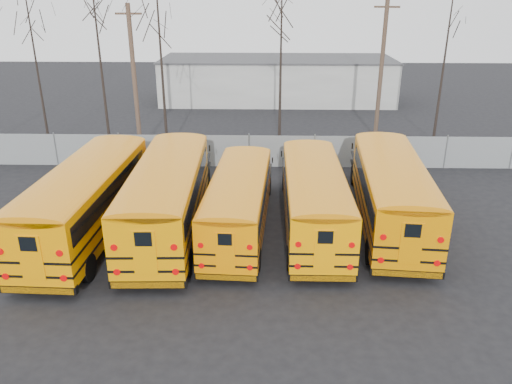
{
  "coord_description": "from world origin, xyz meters",
  "views": [
    {
      "loc": [
        1.14,
        -17.31,
        10.21
      ],
      "look_at": [
        0.62,
        3.85,
        1.6
      ],
      "focal_mm": 35.0,
      "sensor_mm": 36.0,
      "label": 1
    }
  ],
  "objects_px": {
    "bus_e": "(391,187)",
    "utility_pole_left": "(134,78)",
    "bus_d": "(314,193)",
    "bus_a": "(88,194)",
    "bus_b": "(168,190)",
    "bus_c": "(239,198)",
    "utility_pole_right": "(381,69)"
  },
  "relations": [
    {
      "from": "bus_e",
      "to": "bus_b",
      "type": "bearing_deg",
      "value": -170.45
    },
    {
      "from": "bus_d",
      "to": "utility_pole_right",
      "type": "height_order",
      "value": "utility_pole_right"
    },
    {
      "from": "bus_e",
      "to": "utility_pole_left",
      "type": "height_order",
      "value": "utility_pole_left"
    },
    {
      "from": "bus_e",
      "to": "utility_pole_left",
      "type": "bearing_deg",
      "value": 146.27
    },
    {
      "from": "bus_b",
      "to": "utility_pole_right",
      "type": "xyz_separation_m",
      "value": [
        12.41,
        15.86,
        3.06
      ]
    },
    {
      "from": "utility_pole_right",
      "to": "utility_pole_left",
      "type": "bearing_deg",
      "value": -151.07
    },
    {
      "from": "bus_d",
      "to": "bus_e",
      "type": "height_order",
      "value": "bus_e"
    },
    {
      "from": "bus_d",
      "to": "utility_pole_left",
      "type": "relative_size",
      "value": 1.16
    },
    {
      "from": "utility_pole_right",
      "to": "bus_a",
      "type": "bearing_deg",
      "value": -117.41
    },
    {
      "from": "bus_a",
      "to": "bus_e",
      "type": "bearing_deg",
      "value": 7.36
    },
    {
      "from": "bus_e",
      "to": "utility_pole_right",
      "type": "distance_m",
      "value": 15.53
    },
    {
      "from": "bus_b",
      "to": "bus_d",
      "type": "bearing_deg",
      "value": -0.01
    },
    {
      "from": "utility_pole_left",
      "to": "bus_a",
      "type": "bearing_deg",
      "value": -82.52
    },
    {
      "from": "utility_pole_right",
      "to": "bus_e",
      "type": "bearing_deg",
      "value": -82.31
    },
    {
      "from": "bus_a",
      "to": "bus_c",
      "type": "distance_m",
      "value": 6.59
    },
    {
      "from": "bus_c",
      "to": "utility_pole_left",
      "type": "height_order",
      "value": "utility_pole_left"
    },
    {
      "from": "bus_d",
      "to": "utility_pole_right",
      "type": "relative_size",
      "value": 1.13
    },
    {
      "from": "bus_e",
      "to": "utility_pole_left",
      "type": "relative_size",
      "value": 1.25
    },
    {
      "from": "bus_b",
      "to": "bus_d",
      "type": "height_order",
      "value": "bus_b"
    },
    {
      "from": "bus_a",
      "to": "bus_b",
      "type": "xyz_separation_m",
      "value": [
        3.41,
        0.45,
        0.0
      ]
    },
    {
      "from": "bus_a",
      "to": "utility_pole_right",
      "type": "bearing_deg",
      "value": 47.77
    },
    {
      "from": "bus_a",
      "to": "bus_b",
      "type": "height_order",
      "value": "bus_b"
    },
    {
      "from": "bus_e",
      "to": "utility_pole_right",
      "type": "bearing_deg",
      "value": 85.74
    },
    {
      "from": "bus_d",
      "to": "utility_pole_left",
      "type": "distance_m",
      "value": 16.45
    },
    {
      "from": "bus_d",
      "to": "utility_pole_right",
      "type": "distance_m",
      "value": 17.04
    },
    {
      "from": "bus_e",
      "to": "utility_pole_right",
      "type": "xyz_separation_m",
      "value": [
        2.39,
        15.03,
        3.11
      ]
    },
    {
      "from": "utility_pole_right",
      "to": "bus_c",
      "type": "bearing_deg",
      "value": -103.39
    },
    {
      "from": "bus_b",
      "to": "bus_c",
      "type": "bearing_deg",
      "value": -3.54
    },
    {
      "from": "bus_a",
      "to": "utility_pole_right",
      "type": "height_order",
      "value": "utility_pole_right"
    },
    {
      "from": "bus_a",
      "to": "bus_c",
      "type": "relative_size",
      "value": 1.16
    },
    {
      "from": "bus_b",
      "to": "bus_c",
      "type": "relative_size",
      "value": 1.16
    },
    {
      "from": "bus_c",
      "to": "bus_e",
      "type": "xyz_separation_m",
      "value": [
        6.86,
        0.92,
        0.23
      ]
    }
  ]
}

